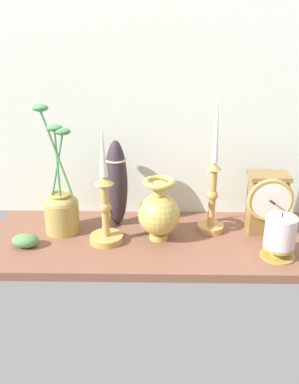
% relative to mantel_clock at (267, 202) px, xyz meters
% --- Properties ---
extents(ground_plane, '(1.00, 0.36, 0.02)m').
position_rel_mantel_clock_xyz_m(ground_plane, '(-0.28, -0.05, -0.10)').
color(ground_plane, brown).
extents(back_wall, '(1.20, 0.02, 0.65)m').
position_rel_mantel_clock_xyz_m(back_wall, '(-0.28, 0.14, 0.23)').
color(back_wall, silver).
rests_on(back_wall, ground_plane).
extents(mantel_clock, '(0.13, 0.10, 0.18)m').
position_rel_mantel_clock_xyz_m(mantel_clock, '(0.00, 0.00, 0.00)').
color(mantel_clock, olive).
rests_on(mantel_clock, ground_plane).
extents(candlestick_tall_left, '(0.08, 0.08, 0.41)m').
position_rel_mantel_clock_xyz_m(candlestick_tall_left, '(-0.15, 0.00, 0.04)').
color(candlestick_tall_left, '#BD8C48').
rests_on(candlestick_tall_left, ground_plane).
extents(candlestick_tall_center, '(0.09, 0.09, 0.33)m').
position_rel_mantel_clock_xyz_m(candlestick_tall_center, '(-0.45, -0.06, 0.01)').
color(candlestick_tall_center, tan).
rests_on(candlestick_tall_center, ground_plane).
extents(brass_vase_bulbous, '(0.12, 0.12, 0.18)m').
position_rel_mantel_clock_xyz_m(brass_vase_bulbous, '(-0.30, -0.04, -0.01)').
color(brass_vase_bulbous, tan).
rests_on(brass_vase_bulbous, ground_plane).
extents(brass_vase_jar, '(0.11, 0.10, 0.36)m').
position_rel_mantel_clock_xyz_m(brass_vase_jar, '(-0.58, -0.01, -0.01)').
color(brass_vase_jar, '#AB9248').
rests_on(brass_vase_jar, ground_plane).
extents(pillar_candle_front, '(0.09, 0.09, 0.12)m').
position_rel_mantel_clock_xyz_m(pillar_candle_front, '(0.00, -0.14, -0.03)').
color(pillar_candle_front, '#AC8E3D').
rests_on(pillar_candle_front, ground_plane).
extents(tall_ceramic_vase, '(0.06, 0.06, 0.26)m').
position_rel_mantel_clock_xyz_m(tall_ceramic_vase, '(-0.43, 0.04, 0.04)').
color(tall_ceramic_vase, '#332831').
rests_on(tall_ceramic_vase, ground_plane).
extents(ivy_sprig, '(0.07, 0.05, 0.04)m').
position_rel_mantel_clock_xyz_m(ivy_sprig, '(-0.66, -0.10, -0.07)').
color(ivy_sprig, '#50834A').
rests_on(ivy_sprig, ground_plane).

